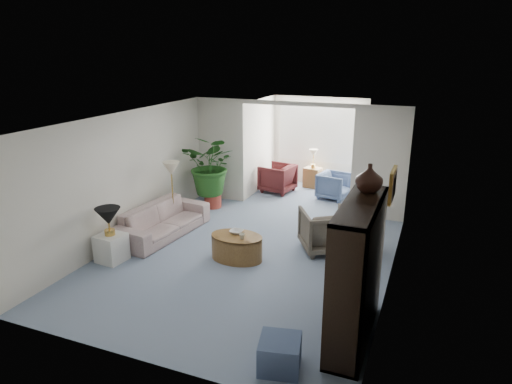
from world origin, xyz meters
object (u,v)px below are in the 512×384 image
at_px(coffee_table, 237,247).
at_px(ottoman, 280,354).
at_px(framed_picture, 393,185).
at_px(coffee_bowl, 236,232).
at_px(end_table, 111,248).
at_px(sunroom_chair_maroon, 277,178).
at_px(sunroom_chair_blue, 334,186).
at_px(floor_lamp, 171,169).
at_px(cabinet_urn, 369,178).
at_px(sunroom_table, 313,177).
at_px(table_lamp, 108,216).
at_px(entertainment_cabinet, 357,273).
at_px(sofa, 163,220).
at_px(wingback_chair, 325,230).
at_px(coffee_cup, 242,236).
at_px(side_table_dark, 365,234).
at_px(plant_pot, 213,201).

distance_m(coffee_table, ottoman, 3.00).
distance_m(framed_picture, coffee_bowl, 2.91).
height_order(end_table, sunroom_chair_maroon, sunroom_chair_maroon).
xyz_separation_m(coffee_table, sunroom_chair_maroon, (-0.67, 4.08, 0.14)).
bearing_deg(sunroom_chair_blue, floor_lamp, 148.19).
relative_size(floor_lamp, ottoman, 0.75).
relative_size(cabinet_urn, sunroom_table, 0.68).
distance_m(end_table, table_lamp, 0.60).
bearing_deg(coffee_bowl, entertainment_cabinet, -34.39).
bearing_deg(end_table, framed_picture, 9.87).
relative_size(end_table, sunroom_chair_blue, 0.69).
xyz_separation_m(floor_lamp, sunroom_chair_maroon, (1.26, 3.08, -0.88)).
xyz_separation_m(framed_picture, sunroom_table, (-2.50, 4.93, -1.43)).
height_order(sofa, wingback_chair, wingback_chair).
xyz_separation_m(coffee_cup, sunroom_chair_maroon, (-0.82, 4.18, -0.13)).
relative_size(end_table, side_table_dark, 0.79).
xyz_separation_m(table_lamp, wingback_chair, (3.40, 1.87, -0.45)).
bearing_deg(side_table_dark, sofa, -168.17).
bearing_deg(ottoman, sofa, 140.02).
distance_m(side_table_dark, sunroom_table, 4.08).
xyz_separation_m(end_table, cabinet_urn, (4.39, -0.15, 1.79)).
bearing_deg(sunroom_chair_maroon, side_table_dark, 54.16).
height_order(framed_picture, sunroom_chair_maroon, framed_picture).
relative_size(coffee_table, sunroom_chair_blue, 1.31).
xyz_separation_m(side_table_dark, cabinet_urn, (0.29, -2.32, 1.72)).
bearing_deg(floor_lamp, wingback_chair, -0.61).
xyz_separation_m(sofa, coffee_cup, (1.98, -0.55, 0.18)).
xyz_separation_m(wingback_chair, plant_pot, (-3.05, 1.38, -0.24)).
relative_size(floor_lamp, wingback_chair, 0.41).
height_order(sofa, floor_lamp, floor_lamp).
xyz_separation_m(end_table, ottoman, (3.71, -1.59, -0.06)).
xyz_separation_m(coffee_cup, plant_pot, (-1.83, 2.45, -0.34)).
bearing_deg(plant_pot, coffee_bowl, -54.02).
xyz_separation_m(coffee_bowl, coffee_cup, (0.20, -0.20, 0.02)).
distance_m(floor_lamp, sunroom_chair_maroon, 3.44).
height_order(floor_lamp, sunroom_chair_blue, floor_lamp).
bearing_deg(framed_picture, wingback_chair, 138.97).
bearing_deg(sunroom_chair_maroon, sunroom_table, 145.03).
relative_size(side_table_dark, entertainment_cabinet, 0.34).
relative_size(coffee_bowl, sunroom_chair_blue, 0.33).
bearing_deg(floor_lamp, plant_pot, 79.80).
bearing_deg(floor_lamp, coffee_bowl, -25.70).
height_order(sofa, plant_pot, sofa).
distance_m(sofa, cabinet_urn, 4.77).
bearing_deg(end_table, wingback_chair, 28.78).
bearing_deg(ottoman, framed_picture, 69.14).
height_order(end_table, entertainment_cabinet, entertainment_cabinet).
height_order(floor_lamp, coffee_bowl, floor_lamp).
relative_size(table_lamp, cabinet_urn, 1.19).
bearing_deg(coffee_cup, floor_lamp, 152.02).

